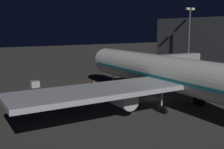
{
  "coord_description": "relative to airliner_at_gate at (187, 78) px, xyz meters",
  "views": [
    {
      "loc": [
        32.16,
        39.76,
        13.27
      ],
      "look_at": [
        3.0,
        -9.59,
        3.5
      ],
      "focal_mm": 43.95,
      "sensor_mm": 36.0,
      "label": 1
    }
  ],
  "objects": [
    {
      "name": "apron_floodlight_mast",
      "position": [
        -25.5,
        -24.45,
        5.36
      ],
      "size": [
        2.9,
        0.5,
        18.72
      ],
      "color": "#59595E",
      "rests_on": "ground_plane"
    },
    {
      "name": "ground_plane",
      "position": [
        0.0,
        -8.87,
        -5.45
      ],
      "size": [
        320.0,
        320.0,
        0.0
      ],
      "primitive_type": "plane",
      "color": "#383533"
    },
    {
      "name": "traffic_cone_nose_starboard",
      "position": [
        2.2,
        -28.46,
        -5.18
      ],
      "size": [
        0.36,
        0.36,
        0.55
      ],
      "primitive_type": "cone",
      "color": "orange",
      "rests_on": "ground_plane"
    },
    {
      "name": "jet_bridge",
      "position": [
        -11.16,
        -19.18,
        0.1
      ],
      "size": [
        20.62,
        3.4,
        7.09
      ],
      "color": "#9E9E99",
      "rests_on": "ground_plane"
    },
    {
      "name": "airliner_at_gate",
      "position": [
        0.0,
        0.0,
        0.0
      ],
      "size": [
        54.97,
        59.99,
        20.36
      ],
      "color": "silver",
      "rests_on": "ground_plane"
    },
    {
      "name": "baggage_container_mid_row",
      "position": [
        16.31,
        -30.37,
        -4.75
      ],
      "size": [
        1.86,
        1.77,
        1.41
      ],
      "primitive_type": "cube",
      "color": "#B7BABF",
      "rests_on": "ground_plane"
    },
    {
      "name": "traffic_cone_nose_port",
      "position": [
        -2.2,
        -28.46,
        -5.18
      ],
      "size": [
        0.36,
        0.36,
        0.55
      ],
      "primitive_type": "cone",
      "color": "orange",
      "rests_on": "ground_plane"
    }
  ]
}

